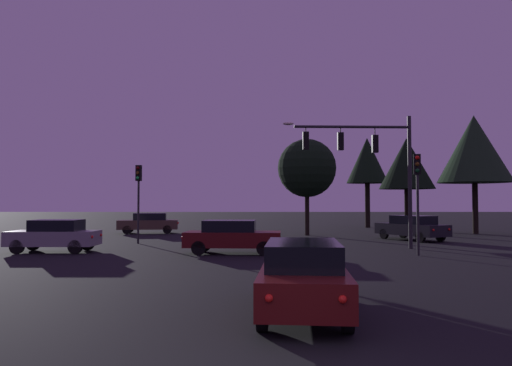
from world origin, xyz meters
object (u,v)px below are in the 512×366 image
Objects in this scene: car_parked_lot at (149,223)px; tree_right_cluster at (307,168)px; car_crossing_left at (232,236)px; tree_left_far at (367,161)px; car_far_lane at (412,227)px; tree_behind_sign at (474,149)px; car_crossing_right at (54,235)px; tree_center_horizon at (407,164)px; car_nearside_lane at (303,276)px; traffic_light_corner_left at (417,184)px; traffic_signal_mast_arm at (369,155)px; traffic_light_corner_right at (138,188)px.

car_parked_lot is 12.51m from tree_right_cluster.
tree_left_far is (11.48, 22.21, 5.33)m from car_crossing_left.
car_far_lane is at bearing 35.36° from car_crossing_left.
tree_behind_sign is (17.41, 13.53, 5.49)m from car_crossing_left.
tree_right_cluster reaches higher than car_crossing_right.
tree_behind_sign reaches higher than tree_center_horizon.
car_crossing_right is at bearing 129.78° from car_nearside_lane.
car_crossing_left is 0.92× the size of car_far_lane.
car_parked_lot is (-6.88, 14.20, -0.00)m from car_crossing_left.
tree_behind_sign is 1.07× the size of tree_left_far.
car_nearside_lane is at bearing -119.56° from traffic_light_corner_left.
tree_left_far reaches higher than car_crossing_right.
traffic_signal_mast_arm is at bearing 5.94° from car_crossing_right.
traffic_light_corner_left is 1.09× the size of car_crossing_right.
car_crossing_left is 18.86m from tree_center_horizon.
tree_left_far is (17.04, 16.90, 2.98)m from traffic_light_corner_right.
car_nearside_lane is at bearing -66.11° from traffic_light_corner_right.
tree_center_horizon is (-5.05, 0.02, -1.10)m from tree_behind_sign.
traffic_light_corner_right is at bearing -147.15° from tree_right_cluster.
tree_right_cluster is at bearing -173.00° from tree_behind_sign.
car_parked_lot is at bearing 169.23° from tree_right_cluster.
car_far_lane is 0.59× the size of tree_left_far.
traffic_signal_mast_arm is at bearing -116.09° from tree_center_horizon.
tree_behind_sign is (15.38, 25.34, 5.49)m from car_nearside_lane.
car_far_lane is 7.55m from tree_center_horizon.
car_far_lane is at bearing 53.96° from traffic_signal_mast_arm.
car_far_lane is at bearing -20.47° from car_parked_lot.
tree_behind_sign is at bearing 19.70° from traffic_light_corner_right.
tree_center_horizon is at bearing 67.82° from car_nearside_lane.
tree_behind_sign reaches higher than traffic_signal_mast_arm.
tree_center_horizon is (19.25, -0.65, 4.39)m from car_parked_lot.
traffic_light_corner_left is 0.96× the size of car_parked_lot.
tree_right_cluster is at bearing 143.83° from car_far_lane.
car_nearside_lane is at bearing -96.58° from tree_right_cluster.
car_nearside_lane is at bearing -112.18° from tree_center_horizon.
tree_behind_sign is at bearing 41.55° from car_far_lane.
car_crossing_right is at bearing -160.02° from car_far_lane.
car_crossing_right is at bearing -153.49° from tree_behind_sign.
tree_left_far reaches higher than car_parked_lot.
traffic_signal_mast_arm is at bearing -126.04° from car_far_lane.
car_crossing_left is 0.51× the size of tree_behind_sign.
car_far_lane is 0.69× the size of tree_center_horizon.
traffic_signal_mast_arm is 1.64× the size of car_crossing_right.
traffic_signal_mast_arm is 8.21m from car_crossing_left.
car_parked_lot is 24.92m from tree_behind_sign.
tree_behind_sign reaches higher than car_far_lane.
car_far_lane is 10.47m from tree_behind_sign.
car_far_lane and car_parked_lot have the same top height.
tree_right_cluster is at bearing 32.85° from traffic_light_corner_right.
car_nearside_lane is at bearing -80.25° from car_crossing_left.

